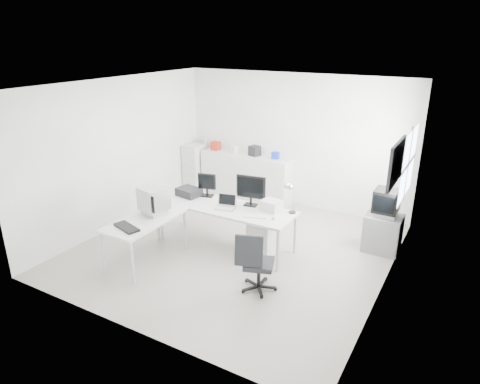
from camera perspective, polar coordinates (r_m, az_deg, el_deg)
The scene contains 30 objects.
floor at distance 7.51m, azimuth -0.76°, elevation -7.63°, with size 5.00×5.00×0.01m, color beige.
ceiling at distance 6.67m, azimuth -0.88°, elevation 14.11°, with size 5.00×5.00×0.01m, color white.
back_wall at distance 9.13m, azimuth 7.21°, elevation 6.74°, with size 5.00×0.02×2.80m, color white.
left_wall at distance 8.46m, azimuth -15.63°, elevation 5.05°, with size 0.02×5.00×2.80m, color white.
right_wall at distance 6.16m, azimuth 19.68°, elevation -1.09°, with size 0.02×5.00×2.80m, color white.
window at distance 7.23m, azimuth 21.54°, elevation 3.47°, with size 0.02×1.20×1.10m, color white, non-canonical shape.
wall_picture at distance 6.10m, azimuth 20.13°, elevation 3.64°, with size 0.04×0.90×0.60m, color black, non-canonical shape.
main_desk at distance 7.48m, azimuth -1.86°, elevation -4.57°, with size 2.40×0.80×0.75m, color silver, non-canonical shape.
side_desk at distance 7.16m, azimuth -12.37°, elevation -6.28°, with size 0.70×1.40×0.75m, color silver, non-canonical shape.
drawer_pedestal at distance 7.24m, azimuth 3.11°, elevation -6.11°, with size 0.40×0.50×0.60m, color silver.
inkjet_printer at distance 7.83m, azimuth -6.83°, elevation 0.01°, with size 0.41×0.32×0.15m, color black.
lcd_monitor_small at distance 7.73m, azimuth -4.42°, elevation 0.90°, with size 0.33×0.19×0.42m, color black, non-canonical shape.
lcd_monitor_large at distance 7.27m, azimuth 1.47°, elevation 0.18°, with size 0.52×0.21×0.54m, color black, non-canonical shape.
laptop at distance 7.18m, azimuth -1.98°, elevation -1.39°, with size 0.35×0.36×0.23m, color #B7B7BA, non-canonical shape.
white_keyboard at distance 6.91m, azimuth 2.07°, elevation -3.27°, with size 0.39×0.12×0.02m, color silver.
white_mouse at distance 6.82m, azimuth 4.50°, elevation -3.44°, with size 0.06×0.06×0.06m, color silver.
laser_printer at distance 7.14m, azimuth 4.17°, elevation -1.80°, with size 0.31×0.27×0.18m, color #B9B9B9.
desk_lamp at distance 7.02m, azimuth 7.06°, elevation -0.88°, with size 0.17×0.17×0.50m, color silver, non-canonical shape.
crt_monitor at distance 7.08m, azimuth -11.41°, elevation -1.08°, with size 0.41×0.41×0.47m, color #B7B7BA, non-canonical shape.
black_keyboard at distance 6.73m, azimuth -14.87°, elevation -4.57°, with size 0.48×0.19×0.03m, color black.
office_chair at distance 6.21m, azimuth 2.54°, elevation -9.18°, with size 0.54×0.54×0.93m, color #282B2E, non-canonical shape.
tv_cabinet at distance 7.74m, azimuth 18.47°, elevation -5.21°, with size 0.60×0.49×0.65m, color slate.
crt_tv at distance 7.52m, azimuth 18.93°, elevation -1.42°, with size 0.50×0.48×0.45m, color black, non-canonical shape.
sideboard at distance 9.56m, azimuth 0.85°, elevation 2.04°, with size 2.08×0.52×1.04m, color silver.
clutter_box_a at distance 9.78m, azimuth -3.26°, elevation 6.18°, with size 0.19×0.17×0.19m, color #AF2819.
clutter_box_b at distance 9.53m, azimuth -0.72°, elevation 5.75°, with size 0.16×0.14×0.16m, color silver.
clutter_box_c at distance 9.29m, azimuth 1.96°, elevation 5.52°, with size 0.21×0.19×0.21m, color black.
clutter_box_d at distance 9.09m, azimuth 4.75°, elevation 4.89°, with size 0.15×0.13×0.15m, color #1932B0.
clutter_bottle at distance 9.97m, azimuth -4.60°, elevation 6.52°, with size 0.07×0.07×0.22m, color silver.
filing_cabinet at distance 10.06m, azimuth -6.05°, elevation 3.13°, with size 0.39×0.47×1.13m, color silver.
Camera 1 is at (3.37, -5.71, 3.53)m, focal length 32.00 mm.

